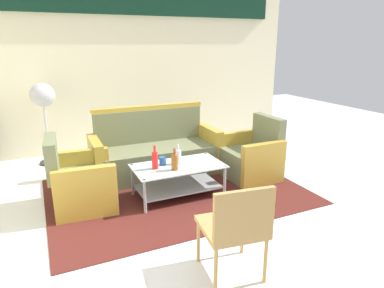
% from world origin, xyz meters
% --- Properties ---
extents(ground_plane, '(14.00, 14.00, 0.00)m').
position_xyz_m(ground_plane, '(0.00, 0.00, 0.00)').
color(ground_plane, white).
extents(wall_back, '(6.52, 0.19, 2.80)m').
position_xyz_m(wall_back, '(0.00, 3.05, 1.48)').
color(wall_back, beige).
rests_on(wall_back, ground).
extents(rug, '(3.14, 2.21, 0.01)m').
position_xyz_m(rug, '(0.06, 0.74, 0.01)').
color(rug, '#511E19').
rests_on(rug, ground).
extents(couch, '(1.81, 0.76, 0.96)m').
position_xyz_m(couch, '(0.02, 1.45, 0.32)').
color(couch, '#6B704C').
rests_on(couch, rug).
extents(armchair_left, '(0.75, 0.80, 0.85)m').
position_xyz_m(armchair_left, '(-1.10, 0.83, 0.29)').
color(armchair_left, '#6B704C').
rests_on(armchair_left, rug).
extents(armchair_right, '(0.71, 0.77, 0.85)m').
position_xyz_m(armchair_right, '(1.22, 0.79, 0.29)').
color(armchair_right, '#6B704C').
rests_on(armchair_right, rug).
extents(coffee_table, '(1.10, 0.60, 0.40)m').
position_xyz_m(coffee_table, '(0.03, 0.61, 0.27)').
color(coffee_table, silver).
rests_on(coffee_table, rug).
extents(bottle_red, '(0.07, 0.07, 0.29)m').
position_xyz_m(bottle_red, '(-0.26, 0.63, 0.52)').
color(bottle_red, red).
rests_on(bottle_red, coffee_table).
extents(bottle_clear, '(0.08, 0.08, 0.25)m').
position_xyz_m(bottle_clear, '(0.05, 0.67, 0.51)').
color(bottle_clear, silver).
rests_on(bottle_clear, coffee_table).
extents(bottle_brown, '(0.08, 0.08, 0.27)m').
position_xyz_m(bottle_brown, '(-0.06, 0.49, 0.51)').
color(bottle_brown, brown).
rests_on(bottle_brown, coffee_table).
extents(cup, '(0.08, 0.08, 0.10)m').
position_xyz_m(cup, '(-0.14, 0.71, 0.46)').
color(cup, '#2659A5').
rests_on(cup, coffee_table).
extents(pedestal_fan, '(0.36, 0.36, 1.27)m').
position_xyz_m(pedestal_fan, '(-1.36, 2.60, 1.01)').
color(pedestal_fan, '#2D2D33').
rests_on(pedestal_fan, ground).
extents(wicker_chair, '(0.54, 0.54, 0.84)m').
position_xyz_m(wicker_chair, '(-0.15, -1.00, 0.49)').
color(wicker_chair, '#AD844C').
rests_on(wicker_chair, ground).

